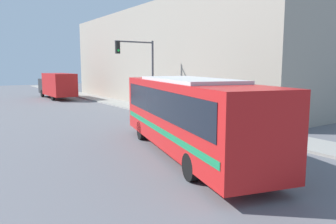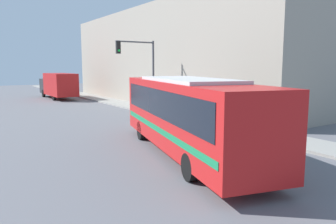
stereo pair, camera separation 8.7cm
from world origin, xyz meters
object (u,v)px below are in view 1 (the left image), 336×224
(city_bus, at_px, (188,111))
(pedestrian_near_corner, at_px, (166,100))
(parking_meter, at_px, (169,104))
(fire_hydrant, at_px, (215,120))
(delivery_truck, at_px, (57,85))
(traffic_light_pole, at_px, (141,64))

(city_bus, relative_size, pedestrian_near_corner, 6.48)
(parking_meter, bearing_deg, fire_hydrant, -90.00)
(pedestrian_near_corner, bearing_deg, delivery_truck, 103.42)
(fire_hydrant, relative_size, traffic_light_pole, 0.13)
(city_bus, relative_size, delivery_truck, 1.36)
(parking_meter, bearing_deg, pedestrian_near_corner, 60.97)
(fire_hydrant, distance_m, traffic_light_pole, 8.37)
(parking_meter, height_order, pedestrian_near_corner, pedestrian_near_corner)
(delivery_truck, bearing_deg, pedestrian_near_corner, -76.58)
(traffic_light_pole, height_order, pedestrian_near_corner, traffic_light_pole)
(traffic_light_pole, bearing_deg, delivery_truck, 97.11)
(delivery_truck, bearing_deg, fire_hydrant, -82.90)
(delivery_truck, distance_m, traffic_light_pole, 16.60)
(delivery_truck, relative_size, parking_meter, 6.66)
(pedestrian_near_corner, bearing_deg, traffic_light_pole, 163.83)
(pedestrian_near_corner, bearing_deg, fire_hydrant, -98.60)
(fire_hydrant, bearing_deg, pedestrian_near_corner, 81.40)
(traffic_light_pole, bearing_deg, pedestrian_near_corner, -16.17)
(city_bus, height_order, delivery_truck, city_bus)
(fire_hydrant, height_order, pedestrian_near_corner, pedestrian_near_corner)
(fire_hydrant, bearing_deg, parking_meter, 90.00)
(fire_hydrant, relative_size, pedestrian_near_corner, 0.41)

